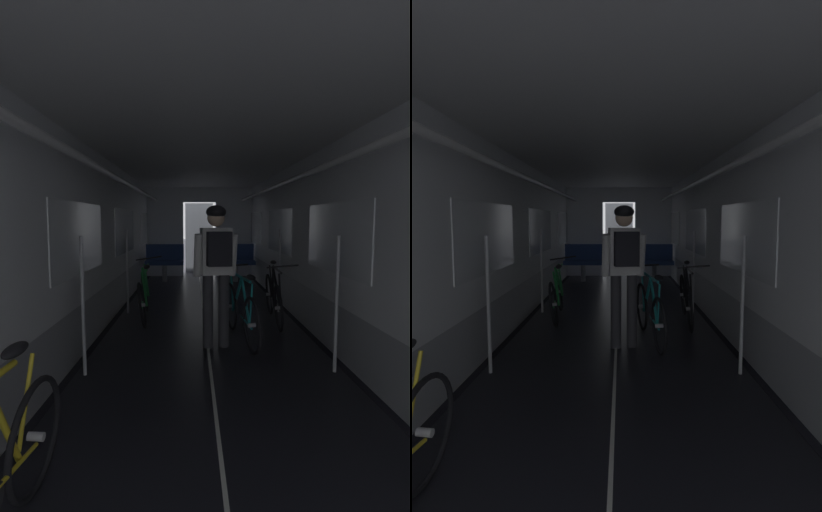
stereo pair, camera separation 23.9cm
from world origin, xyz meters
TOP-DOWN VIEW (x-y plane):
  - train_car_shell at (-0.00, 3.60)m, footprint 3.14×12.34m
  - bench_seat_far_left at (-0.90, 8.07)m, footprint 0.98×0.51m
  - bench_seat_far_right at (0.90, 8.07)m, footprint 0.98×0.51m
  - bicycle_black at (1.05, 4.07)m, footprint 0.44×1.69m
  - bicycle_green at (-0.95, 4.30)m, footprint 0.44×1.69m
  - person_cyclist_aisle at (0.10, 2.91)m, footprint 0.55×0.43m
  - bicycle_teal_in_aisle at (0.43, 3.17)m, footprint 0.44×1.68m

SIDE VIEW (x-z plane):
  - bicycle_green at x=-0.95m, z-range -0.10..0.86m
  - bicycle_black at x=1.05m, z-range -0.09..0.86m
  - bicycle_teal_in_aisle at x=0.43m, z-range -0.09..0.85m
  - bench_seat_far_left at x=-0.90m, z-range 0.09..1.04m
  - bench_seat_far_right at x=0.90m, z-range 0.09..1.04m
  - person_cyclist_aisle at x=0.10m, z-range 0.21..1.94m
  - train_car_shell at x=0.00m, z-range 0.41..2.98m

